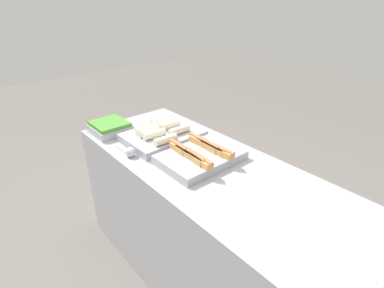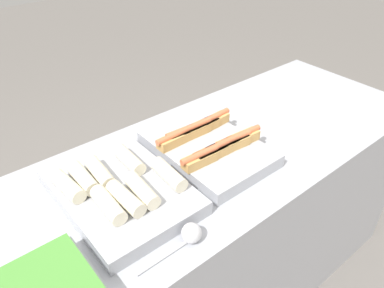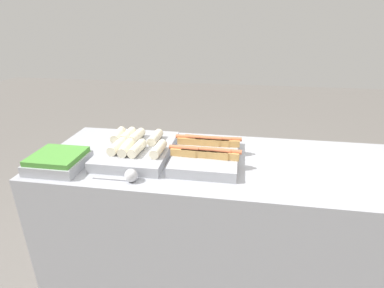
# 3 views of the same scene
# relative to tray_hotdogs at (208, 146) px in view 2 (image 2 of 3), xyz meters

# --- Properties ---
(ground_plane) EXTENTS (12.00, 12.00, 0.00)m
(ground_plane) POSITION_rel_tray_hotdogs_xyz_m (0.07, -0.00, -0.90)
(ground_plane) COLOR slate
(counter) EXTENTS (1.84, 0.71, 0.86)m
(counter) POSITION_rel_tray_hotdogs_xyz_m (0.07, -0.00, -0.47)
(counter) COLOR #A8AAB2
(counter) RESTS_ON ground_plane
(tray_hotdogs) EXTENTS (0.35, 0.45, 0.10)m
(tray_hotdogs) POSITION_rel_tray_hotdogs_xyz_m (0.00, 0.00, 0.00)
(tray_hotdogs) COLOR #A8AAB2
(tray_hotdogs) RESTS_ON counter
(tray_wraps) EXTENTS (0.35, 0.47, 0.10)m
(tray_wraps) POSITION_rel_tray_hotdogs_xyz_m (-0.37, -0.00, -0.00)
(tray_wraps) COLOR #A8AAB2
(tray_wraps) RESTS_ON counter
(serving_spoon_near) EXTENTS (0.21, 0.06, 0.06)m
(serving_spoon_near) POSITION_rel_tray_hotdogs_xyz_m (-0.31, -0.27, -0.01)
(serving_spoon_near) COLOR silver
(serving_spoon_near) RESTS_ON counter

